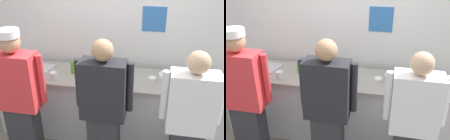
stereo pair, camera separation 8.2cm
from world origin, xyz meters
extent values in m
cube|color=white|center=(0.00, 0.83, 1.41)|extent=(4.71, 0.10, 2.82)
cube|color=#3370B7|center=(0.51, 0.78, 1.55)|extent=(0.30, 0.01, 0.32)
cube|color=silver|center=(0.00, 0.36, 0.42)|extent=(2.95, 0.62, 0.84)
cube|color=gray|center=(0.00, 0.36, 0.86)|extent=(3.00, 0.68, 0.04)
cube|color=#2D2D33|center=(-0.86, -0.36, 0.40)|extent=(0.33, 0.20, 0.80)
cube|color=red|center=(-0.86, -0.36, 1.11)|extent=(0.47, 0.24, 0.63)
cylinder|color=red|center=(-0.59, -0.32, 1.14)|extent=(0.07, 0.07, 0.54)
sphere|color=tan|center=(-0.86, -0.36, 1.54)|extent=(0.22, 0.22, 0.22)
cylinder|color=white|center=(-0.86, -0.36, 1.63)|extent=(0.23, 0.23, 0.08)
cube|color=#232328|center=(0.07, -0.35, 1.10)|extent=(0.46, 0.24, 0.62)
cylinder|color=#232328|center=(-0.19, -0.31, 1.13)|extent=(0.07, 0.07, 0.53)
cylinder|color=#232328|center=(0.34, -0.31, 1.13)|extent=(0.07, 0.07, 0.53)
sphere|color=tan|center=(0.07, -0.35, 1.52)|extent=(0.21, 0.21, 0.21)
cube|color=white|center=(0.93, -0.38, 1.07)|extent=(0.45, 0.24, 0.60)
cylinder|color=white|center=(0.67, -0.34, 1.10)|extent=(0.07, 0.07, 0.51)
cylinder|color=white|center=(1.19, -0.34, 1.10)|extent=(0.07, 0.07, 0.51)
sphere|color=tan|center=(0.93, -0.38, 1.48)|extent=(0.21, 0.21, 0.21)
cylinder|color=white|center=(0.20, 0.25, 0.89)|extent=(0.20, 0.20, 0.01)
cylinder|color=white|center=(0.20, 0.25, 0.90)|extent=(0.20, 0.20, 0.01)
cylinder|color=white|center=(0.20, 0.25, 0.91)|extent=(0.20, 0.20, 0.01)
cylinder|color=white|center=(0.20, 0.25, 0.93)|extent=(0.20, 0.20, 0.01)
cylinder|color=white|center=(0.73, 0.46, 0.89)|extent=(0.22, 0.22, 0.01)
cylinder|color=white|center=(0.73, 0.46, 0.90)|extent=(0.22, 0.22, 0.01)
cylinder|color=white|center=(0.73, 0.46, 0.91)|extent=(0.22, 0.22, 0.01)
cylinder|color=white|center=(0.73, 0.46, 0.93)|extent=(0.22, 0.22, 0.01)
cylinder|color=#B7BABF|center=(-0.16, 0.44, 0.95)|extent=(0.30, 0.30, 0.13)
cube|color=#B7BABF|center=(-1.02, 0.41, 0.90)|extent=(0.44, 0.35, 0.02)
cylinder|color=#56A333|center=(-0.49, 0.37, 0.97)|extent=(0.06, 0.06, 0.17)
cone|color=#56A333|center=(-0.49, 0.37, 1.07)|extent=(0.05, 0.05, 0.04)
cylinder|color=#56A333|center=(0.18, 0.43, 0.96)|extent=(0.06, 0.06, 0.14)
cone|color=#56A333|center=(0.18, 0.43, 1.04)|extent=(0.05, 0.05, 0.04)
cylinder|color=white|center=(1.17, 0.51, 0.90)|extent=(0.10, 0.10, 0.04)
cylinder|color=red|center=(1.17, 0.51, 0.92)|extent=(0.08, 0.08, 0.01)
cylinder|color=white|center=(0.55, 0.34, 0.91)|extent=(0.10, 0.10, 0.05)
cylinder|color=red|center=(0.55, 0.34, 0.92)|extent=(0.08, 0.08, 0.01)
cylinder|color=white|center=(-0.68, 0.17, 0.93)|extent=(0.09, 0.09, 0.09)
cube|color=#B7BABF|center=(1.16, 0.28, 0.89)|extent=(0.19, 0.03, 0.01)
cube|color=black|center=(1.03, 0.28, 0.89)|extent=(0.09, 0.03, 0.02)
camera|label=1|loc=(0.55, -2.43, 2.34)|focal=39.77mm
camera|label=2|loc=(0.63, -2.42, 2.34)|focal=39.77mm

